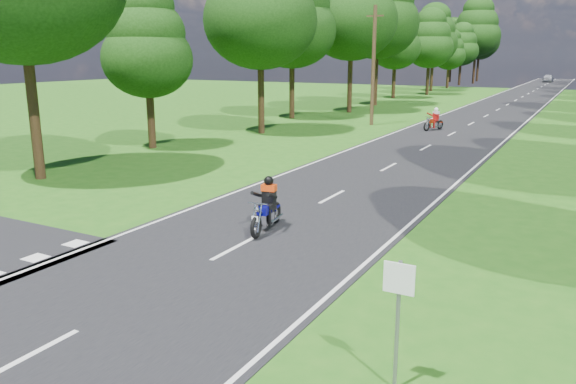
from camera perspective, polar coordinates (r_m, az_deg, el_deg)
The scene contains 9 objects.
ground at distance 12.84m, azimuth -10.48°, elevation -8.29°, with size 160.00×160.00×0.00m, color #205713.
main_road at distance 59.84m, azimuth 21.41°, elevation 8.27°, with size 7.00×140.00×0.02m, color black.
road_markings at distance 58.01m, azimuth 21.03°, elevation 8.17°, with size 7.40×140.00×0.01m.
treeline at distance 69.59m, azimuth 24.39°, elevation 15.46°, with size 40.00×115.35×14.78m.
telegraph_pole at distance 39.59m, azimuth 8.67°, elevation 12.60°, with size 1.20×0.26×8.00m.
road_sign at distance 8.21m, azimuth 11.12°, elevation -11.21°, with size 0.45×0.07×2.00m.
rider_near_blue at distance 15.47m, azimuth -2.23°, elevation -1.22°, with size 0.60×1.81×1.51m, color #0C0B7E, non-canonical shape.
rider_far_red at distance 37.70m, azimuth 14.60°, elevation 7.20°, with size 0.58×1.75×1.46m, color #AE280D, non-canonical shape.
distant_car at distance 112.50m, azimuth 24.91°, elevation 10.46°, with size 1.66×4.13×1.41m, color #B3B6BB.
Camera 1 is at (7.63, -9.16, 4.77)m, focal length 35.00 mm.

